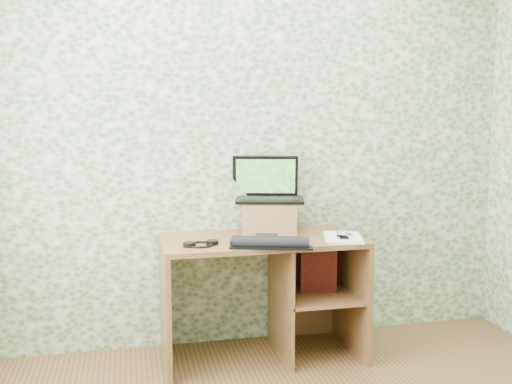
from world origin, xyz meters
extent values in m
plane|color=silver|center=(0.00, 1.75, 1.30)|extent=(3.50, 0.00, 3.50)
cube|color=brown|center=(0.00, 1.44, 0.73)|extent=(1.20, 0.60, 0.03)
cube|color=brown|center=(-0.58, 1.44, 0.36)|extent=(0.03, 0.60, 0.72)
cube|color=brown|center=(0.58, 1.44, 0.36)|extent=(0.03, 0.60, 0.72)
cube|color=brown|center=(0.12, 1.44, 0.36)|extent=(0.02, 0.56, 0.72)
cube|color=brown|center=(0.35, 1.44, 0.38)|extent=(0.46, 0.56, 0.02)
cube|color=brown|center=(0.36, 1.73, 0.36)|extent=(0.48, 0.02, 0.72)
cube|color=#A56D4A|center=(0.09, 1.58, 0.85)|extent=(0.39, 0.35, 0.20)
cube|color=black|center=(0.09, 1.58, 0.96)|extent=(0.48, 0.38, 0.02)
cube|color=black|center=(0.09, 1.57, 0.97)|extent=(0.39, 0.24, 0.00)
cube|color=black|center=(0.09, 1.70, 1.10)|extent=(0.42, 0.17, 0.26)
cube|color=#1C4D16|center=(0.09, 1.69, 1.10)|extent=(0.38, 0.14, 0.22)
cube|color=black|center=(-0.01, 1.27, 0.77)|extent=(0.43, 0.26, 0.03)
cube|color=black|center=(-0.01, 1.27, 0.78)|extent=(0.16, 0.16, 0.05)
cylinder|color=black|center=(-0.01, 1.16, 0.78)|extent=(0.42, 0.18, 0.06)
cube|color=black|center=(-0.01, 1.16, 0.76)|extent=(0.47, 0.22, 0.01)
torus|color=black|center=(-0.39, 1.31, 0.76)|extent=(0.18, 0.18, 0.01)
cylinder|color=black|center=(-0.45, 1.30, 0.76)|extent=(0.07, 0.07, 0.03)
cylinder|color=black|center=(-0.32, 1.32, 0.76)|extent=(0.07, 0.07, 0.03)
cube|color=white|center=(0.47, 1.30, 0.76)|extent=(0.30, 0.36, 0.01)
ellipsoid|color=#B3B3B5|center=(0.45, 1.27, 0.78)|extent=(0.07, 0.11, 0.03)
cylinder|color=black|center=(0.51, 1.39, 0.77)|extent=(0.04, 0.15, 0.01)
cube|color=maroon|center=(0.36, 1.44, 0.52)|extent=(0.23, 0.11, 0.27)
camera|label=1|loc=(-0.78, -1.85, 1.47)|focal=40.00mm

